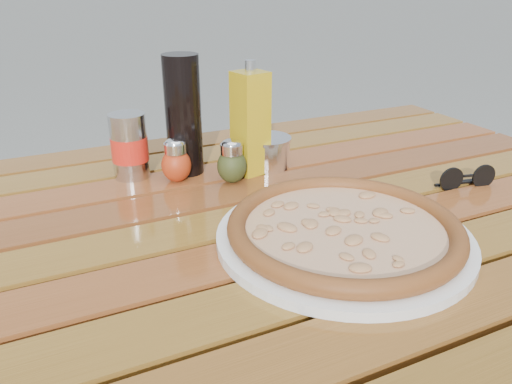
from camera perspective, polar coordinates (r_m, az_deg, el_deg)
name	(u,v)px	position (r m, az deg, el deg)	size (l,w,h in m)	color
table	(261,255)	(0.83, 0.60, -7.23)	(1.40, 0.90, 0.75)	#39220D
plate	(343,237)	(0.72, 9.96, -5.13)	(0.36, 0.36, 0.01)	white
pizza	(344,228)	(0.71, 10.05, -4.02)	(0.38, 0.38, 0.03)	beige
pepper_shaker	(176,161)	(0.91, -9.12, 3.53)	(0.07, 0.07, 0.08)	#C23A16
oregano_shaker	(232,162)	(0.90, -2.78, 3.47)	(0.07, 0.07, 0.08)	#3D451B
dark_bottle	(183,115)	(0.93, -8.30, 8.65)	(0.07, 0.07, 0.22)	black
soda_can	(130,147)	(0.94, -14.25, 5.05)	(0.08, 0.08, 0.12)	silver
olive_oil_cruet	(250,123)	(0.93, -0.65, 7.91)	(0.07, 0.07, 0.21)	#B39213
parmesan_tin	(267,151)	(0.98, 1.21, 4.68)	(0.11, 0.11, 0.07)	white
sunglasses	(467,179)	(0.96, 22.92, 1.42)	(0.11, 0.04, 0.04)	black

